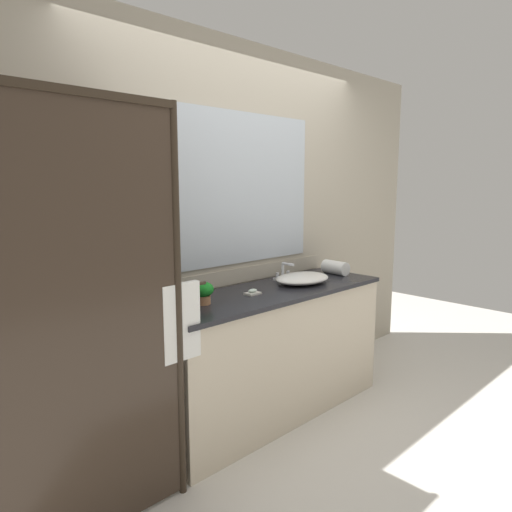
% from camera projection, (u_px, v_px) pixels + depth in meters
% --- Properties ---
extents(ground_plane, '(8.00, 8.00, 0.00)m').
position_uv_depth(ground_plane, '(271.00, 412.00, 3.28)').
color(ground_plane, silver).
extents(wall_back_with_mirror, '(4.40, 0.06, 2.60)m').
position_uv_depth(wall_back_with_mirror, '(238.00, 227.00, 3.32)').
color(wall_back_with_mirror, '#B2A893').
rests_on(wall_back_with_mirror, ground_plane).
extents(vanity_cabinet, '(1.80, 0.58, 0.90)m').
position_uv_depth(vanity_cabinet, '(270.00, 352.00, 3.22)').
color(vanity_cabinet, beige).
rests_on(vanity_cabinet, ground_plane).
extents(shower_enclosure, '(1.20, 0.59, 2.00)m').
position_uv_depth(shower_enclosure, '(110.00, 314.00, 2.12)').
color(shower_enclosure, '#2D2319').
rests_on(shower_enclosure, ground_plane).
extents(sink_basin, '(0.45, 0.33, 0.07)m').
position_uv_depth(sink_basin, '(302.00, 278.00, 3.35)').
color(sink_basin, white).
rests_on(sink_basin, vanity_cabinet).
extents(faucet, '(0.17, 0.13, 0.13)m').
position_uv_depth(faucet, '(284.00, 274.00, 3.48)').
color(faucet, silver).
rests_on(faucet, vanity_cabinet).
extents(potted_plant, '(0.13, 0.13, 0.14)m').
position_uv_depth(potted_plant, '(203.00, 292.00, 2.75)').
color(potted_plant, '#B77A51').
rests_on(potted_plant, vanity_cabinet).
extents(soap_dish, '(0.10, 0.07, 0.04)m').
position_uv_depth(soap_dish, '(253.00, 292.00, 3.01)').
color(soap_dish, silver).
rests_on(soap_dish, vanity_cabinet).
extents(amenity_bottle_shampoo, '(0.03, 0.03, 0.09)m').
position_uv_depth(amenity_bottle_shampoo, '(167.00, 302.00, 2.64)').
color(amenity_bottle_shampoo, silver).
rests_on(amenity_bottle_shampoo, vanity_cabinet).
extents(amenity_bottle_lotion, '(0.03, 0.03, 0.08)m').
position_uv_depth(amenity_bottle_lotion, '(188.00, 294.00, 2.86)').
color(amenity_bottle_lotion, silver).
rests_on(amenity_bottle_lotion, vanity_cabinet).
extents(rolled_towel_near_edge, '(0.12, 0.22, 0.11)m').
position_uv_depth(rolled_towel_near_edge, '(335.00, 268.00, 3.67)').
color(rolled_towel_near_edge, white).
rests_on(rolled_towel_near_edge, vanity_cabinet).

